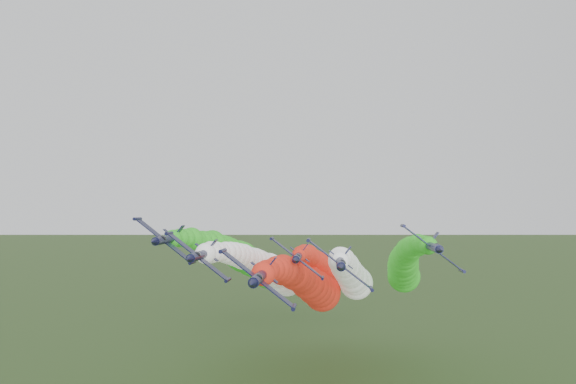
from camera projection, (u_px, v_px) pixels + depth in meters
name	position (u px, v px, depth m)	size (l,w,h in m)	color
jet_lead	(310.00, 285.00, 130.07)	(15.90, 96.12, 22.61)	black
jet_inner_left	(271.00, 271.00, 143.94)	(15.44, 95.66, 22.15)	black
jet_inner_right	(351.00, 275.00, 139.39)	(15.04, 95.26, 21.75)	black
jet_outer_left	(249.00, 262.00, 149.28)	(15.94, 96.16, 22.65)	black
jet_outer_right	(404.00, 266.00, 147.48)	(15.81, 96.03, 22.52)	black
jet_trail	(324.00, 271.00, 158.82)	(15.17, 95.39, 21.88)	black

